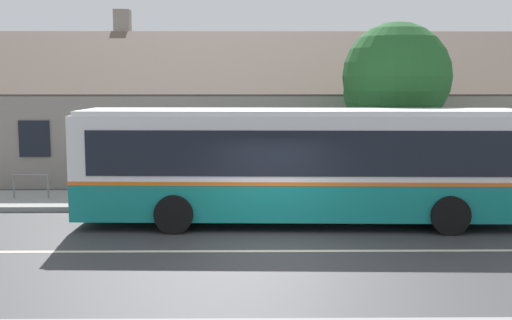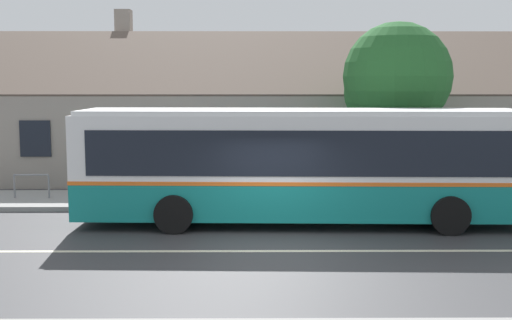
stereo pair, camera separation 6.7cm
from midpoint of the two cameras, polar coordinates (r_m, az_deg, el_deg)
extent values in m
plane|color=#38383A|center=(14.82, 1.42, -8.10)|extent=(300.00, 300.00, 0.00)
cube|color=gray|center=(20.66, 0.84, -3.57)|extent=(60.00, 3.00, 0.15)
cube|color=beige|center=(14.82, 1.42, -8.09)|extent=(60.00, 0.16, 0.01)
cube|color=gray|center=(28.41, 2.60, 2.55)|extent=(26.59, 10.70, 3.34)
cube|color=brown|center=(25.67, 2.97, 8.73)|extent=(27.19, 5.42, 2.77)
cube|color=brown|center=(31.01, 2.35, 8.43)|extent=(27.19, 5.42, 2.77)
cube|color=gray|center=(30.02, -11.85, 11.81)|extent=(0.70, 0.70, 1.20)
cube|color=black|center=(24.25, -19.18, 1.81)|extent=(1.10, 0.06, 1.30)
cube|color=#4C3323|center=(23.73, 12.98, 0.00)|extent=(1.00, 0.06, 2.10)
cube|color=#147F7A|center=(17.53, 3.89, -3.23)|extent=(12.05, 2.85, 0.96)
cube|color=orange|center=(17.45, 3.91, -1.51)|extent=(12.07, 2.87, 0.10)
cube|color=white|center=(17.34, 3.93, 1.36)|extent=(12.05, 2.85, 1.66)
cube|color=white|center=(17.28, 3.95, 4.30)|extent=(11.81, 2.72, 0.12)
cube|color=black|center=(18.61, 3.74, 1.44)|extent=(11.02, 0.36, 1.16)
cube|color=black|center=(16.09, 4.15, 0.57)|extent=(11.02, 0.36, 1.16)
cube|color=#192D99|center=(18.77, -0.87, -2.53)|extent=(3.35, 0.13, 0.67)
cube|color=black|center=(19.46, 17.60, -0.42)|extent=(0.90, 0.06, 2.37)
cylinder|color=black|center=(19.34, 14.78, -3.25)|extent=(1.01, 0.31, 1.00)
cylinder|color=black|center=(16.96, 16.77, -4.74)|extent=(1.01, 0.31, 1.00)
cylinder|color=black|center=(18.95, -6.32, -3.27)|extent=(1.01, 0.31, 1.00)
cylinder|color=black|center=(16.51, -7.44, -4.81)|extent=(1.01, 0.31, 1.00)
cube|color=brown|center=(21.18, -11.51, -2.01)|extent=(1.54, 0.10, 0.04)
cube|color=brown|center=(21.04, -11.59, -2.07)|extent=(1.54, 0.10, 0.04)
cube|color=brown|center=(20.90, -11.66, -2.13)|extent=(1.54, 0.10, 0.04)
cube|color=brown|center=(20.73, -11.75, -1.37)|extent=(1.54, 0.04, 0.10)
cube|color=brown|center=(20.71, -11.76, -0.99)|extent=(1.54, 0.04, 0.10)
cube|color=black|center=(20.97, -9.91, -2.69)|extent=(0.08, 0.43, 0.45)
cube|color=black|center=(21.20, -13.21, -2.66)|extent=(0.08, 0.43, 0.45)
cylinder|color=#4C3828|center=(21.64, 12.12, 0.40)|extent=(0.39, 0.39, 2.88)
sphere|color=#235B28|center=(21.51, 12.30, 7.27)|extent=(3.54, 3.54, 3.54)
sphere|color=#235B28|center=(21.57, 10.69, 5.89)|extent=(2.28, 2.28, 2.28)
cylinder|color=gray|center=(20.95, 21.08, -0.37)|extent=(0.07, 0.07, 2.40)
cube|color=#1959A5|center=(20.83, 21.21, 2.22)|extent=(0.36, 0.03, 0.48)
cylinder|color=slate|center=(21.93, -20.82, -2.22)|extent=(0.06, 0.06, 0.75)
cylinder|color=slate|center=(21.57, -18.07, -2.25)|extent=(0.06, 0.06, 0.75)
cylinder|color=slate|center=(21.69, -19.50, -1.26)|extent=(1.10, 0.06, 0.06)
camera|label=1|loc=(0.03, -90.11, -0.01)|focal=45.00mm
camera|label=2|loc=(0.03, 89.89, 0.01)|focal=45.00mm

